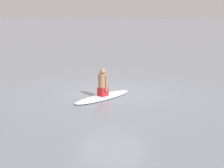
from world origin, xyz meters
TOP-DOWN VIEW (x-y plane):
  - ground_plane at (0.00, 0.00)m, footprint 400.00×400.00m
  - surfboard at (0.14, 0.96)m, footprint 1.96×2.60m
  - person_paddler at (0.14, 0.96)m, footprint 0.40×0.41m

SIDE VIEW (x-z plane):
  - ground_plane at x=0.00m, z-range 0.00..0.00m
  - surfboard at x=0.14m, z-range 0.00..0.08m
  - person_paddler at x=0.14m, z-range 0.04..1.01m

